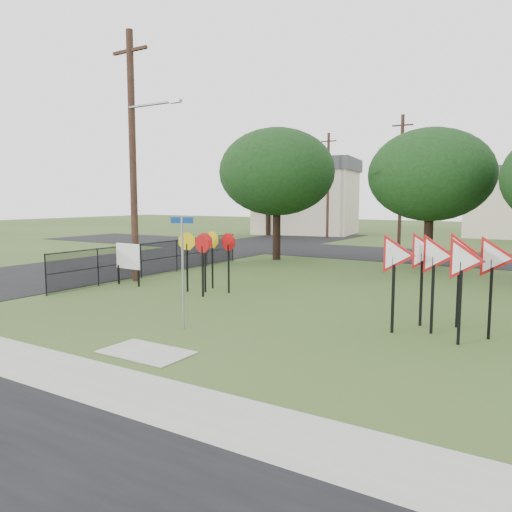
{
  "coord_description": "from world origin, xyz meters",
  "views": [
    {
      "loc": [
        7.73,
        -10.2,
        3.38
      ],
      "look_at": [
        -0.5,
        3.0,
        1.6
      ],
      "focal_mm": 35.0,
      "sensor_mm": 36.0,
      "label": 1
    }
  ],
  "objects_px": {
    "stop_sign_cluster": "(207,247)",
    "yield_sign_cluster": "(443,260)",
    "info_board": "(128,258)",
    "street_name_sign": "(183,265)"
  },
  "relations": [
    {
      "from": "info_board",
      "to": "street_name_sign",
      "type": "bearing_deg",
      "value": -32.85
    },
    {
      "from": "street_name_sign",
      "to": "yield_sign_cluster",
      "type": "bearing_deg",
      "value": 28.07
    },
    {
      "from": "yield_sign_cluster",
      "to": "info_board",
      "type": "relative_size",
      "value": 1.98
    },
    {
      "from": "street_name_sign",
      "to": "stop_sign_cluster",
      "type": "xyz_separation_m",
      "value": [
        -2.63,
        4.45,
        -0.04
      ]
    },
    {
      "from": "stop_sign_cluster",
      "to": "yield_sign_cluster",
      "type": "xyz_separation_m",
      "value": [
        8.43,
        -1.36,
        0.24
      ]
    },
    {
      "from": "stop_sign_cluster",
      "to": "street_name_sign",
      "type": "bearing_deg",
      "value": -59.42
    },
    {
      "from": "yield_sign_cluster",
      "to": "info_board",
      "type": "xyz_separation_m",
      "value": [
        -11.96,
        0.89,
        -0.79
      ]
    },
    {
      "from": "stop_sign_cluster",
      "to": "info_board",
      "type": "xyz_separation_m",
      "value": [
        -3.53,
        -0.48,
        -0.55
      ]
    },
    {
      "from": "street_name_sign",
      "to": "yield_sign_cluster",
      "type": "xyz_separation_m",
      "value": [
        5.8,
        3.09,
        0.2
      ]
    },
    {
      "from": "info_board",
      "to": "yield_sign_cluster",
      "type": "bearing_deg",
      "value": -4.24
    }
  ]
}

